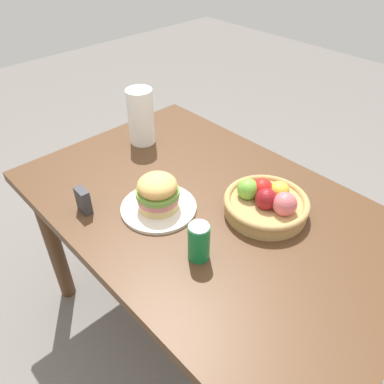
% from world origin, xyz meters
% --- Properties ---
extents(ground_plane, '(8.00, 8.00, 0.00)m').
position_xyz_m(ground_plane, '(0.00, 0.00, 0.00)').
color(ground_plane, slate).
extents(dining_table, '(1.40, 0.90, 0.75)m').
position_xyz_m(dining_table, '(0.00, 0.00, 0.65)').
color(dining_table, '#4C301C').
rests_on(dining_table, ground_plane).
extents(plate, '(0.26, 0.26, 0.01)m').
position_xyz_m(plate, '(-0.11, -0.14, 0.76)').
color(plate, silver).
rests_on(plate, dining_table).
extents(sandwich, '(0.15, 0.15, 0.13)m').
position_xyz_m(sandwich, '(-0.11, -0.14, 0.82)').
color(sandwich, '#E5BC75').
rests_on(sandwich, plate).
extents(soda_can, '(0.07, 0.07, 0.13)m').
position_xyz_m(soda_can, '(0.14, -0.19, 0.81)').
color(soda_can, '#147238').
rests_on(soda_can, dining_table).
extents(fruit_basket, '(0.29, 0.29, 0.12)m').
position_xyz_m(fruit_basket, '(0.16, 0.12, 0.79)').
color(fruit_basket, tan).
rests_on(fruit_basket, dining_table).
extents(paper_towel_roll, '(0.11, 0.11, 0.24)m').
position_xyz_m(paper_towel_roll, '(-0.51, 0.10, 0.87)').
color(paper_towel_roll, white).
rests_on(paper_towel_roll, dining_table).
extents(napkin_holder, '(0.06, 0.03, 0.09)m').
position_xyz_m(napkin_holder, '(-0.28, -0.33, 0.80)').
color(napkin_holder, '#333338').
rests_on(napkin_holder, dining_table).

